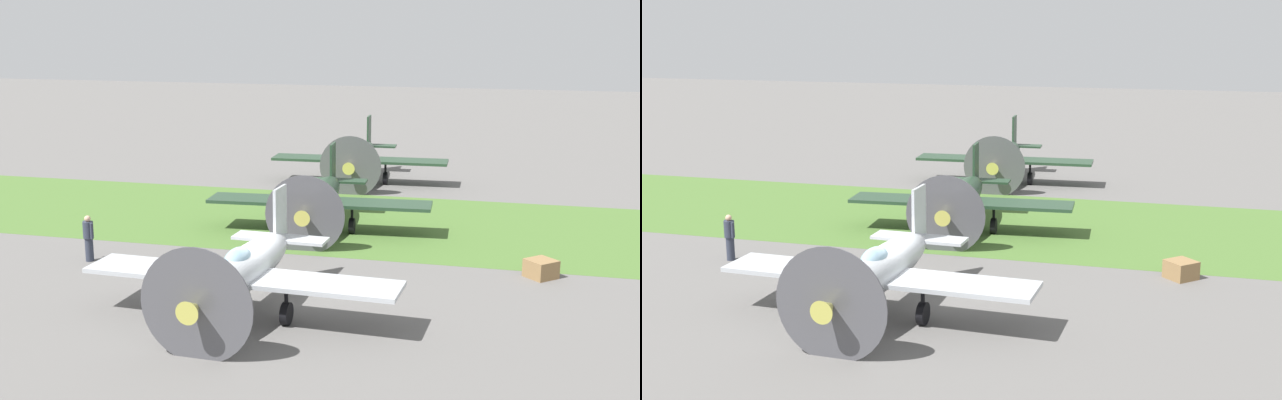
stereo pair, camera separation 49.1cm
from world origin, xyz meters
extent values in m
plane|color=#605E5B|center=(0.00, 0.00, 0.00)|extent=(160.00, 160.00, 0.00)
cube|color=#476B2D|center=(0.00, -11.07, 0.00)|extent=(120.00, 11.00, 0.01)
ellipsoid|color=#B2B7BC|center=(-0.16, 0.87, 1.46)|extent=(1.56, 6.90, 1.25)
cube|color=#B2B7BC|center=(-0.14, 1.27, 1.31)|extent=(9.73, 2.15, 0.14)
cube|color=#B2B7BC|center=(-0.30, -2.25, 2.37)|extent=(0.15, 1.11, 1.91)
cube|color=#B2B7BC|center=(-0.30, -2.25, 1.56)|extent=(3.26, 1.05, 0.10)
cone|color=#B7B24C|center=(0.01, 4.54, 1.46)|extent=(0.68, 0.73, 0.64)
cylinder|color=#4C4C51|center=(0.00, 4.34, 1.46)|extent=(3.22, 0.19, 3.22)
ellipsoid|color=#8CB2C6|center=(-0.13, 1.47, 1.90)|extent=(0.77, 1.44, 0.70)
cylinder|color=black|center=(-1.59, 1.43, 0.34)|extent=(0.25, 0.69, 0.68)
cylinder|color=black|center=(-1.59, 1.43, 0.83)|extent=(0.12, 0.12, 0.97)
cylinder|color=black|center=(1.32, 1.30, 0.34)|extent=(0.25, 0.69, 0.68)
cylinder|color=black|center=(1.32, 1.30, 0.83)|extent=(0.12, 0.12, 0.97)
cylinder|color=black|center=(-0.30, -2.35, 0.16)|extent=(0.14, 0.33, 0.32)
ellipsoid|color=#233D28|center=(0.13, -9.51, 1.41)|extent=(1.63, 6.69, 1.21)
cube|color=#233D28|center=(0.11, -9.13, 1.27)|extent=(9.44, 2.25, 0.14)
cube|color=#233D28|center=(0.33, -12.53, 2.29)|extent=(0.17, 1.08, 1.85)
cube|color=#233D28|center=(0.33, -12.53, 1.51)|extent=(3.17, 1.07, 0.10)
cone|color=#B7B24C|center=(-0.09, -5.97, 1.41)|extent=(0.67, 0.72, 0.62)
cylinder|color=#4C4C51|center=(-0.08, -6.16, 1.41)|extent=(3.11, 0.24, 3.12)
ellipsoid|color=#8CB2C6|center=(0.10, -8.93, 1.83)|extent=(0.77, 1.40, 0.68)
cylinder|color=black|center=(-1.31, -9.12, 0.33)|extent=(0.26, 0.67, 0.66)
cylinder|color=black|center=(-1.31, -9.12, 0.80)|extent=(0.12, 0.12, 0.93)
cylinder|color=black|center=(1.51, -8.94, 0.33)|extent=(0.26, 0.67, 0.66)
cylinder|color=black|center=(1.51, -8.94, 0.80)|extent=(0.12, 0.12, 0.93)
cylinder|color=black|center=(0.33, -12.62, 0.16)|extent=(0.14, 0.32, 0.31)
ellipsoid|color=#233D28|center=(0.51, -19.89, 1.42)|extent=(1.51, 6.72, 1.22)
cube|color=#233D28|center=(0.50, -19.50, 1.28)|extent=(9.49, 2.09, 0.14)
cube|color=#233D28|center=(0.65, -22.93, 2.31)|extent=(0.15, 1.08, 1.86)
cube|color=#233D28|center=(0.65, -22.93, 1.52)|extent=(3.18, 1.02, 0.10)
cone|color=#B7B24C|center=(0.35, -16.31, 1.42)|extent=(0.66, 0.71, 0.63)
cylinder|color=#4C4C51|center=(0.36, -16.51, 1.42)|extent=(3.14, 0.18, 3.14)
ellipsoid|color=#8CB2C6|center=(0.49, -19.31, 1.85)|extent=(0.75, 1.40, 0.69)
cylinder|color=black|center=(-0.93, -19.47, 0.33)|extent=(0.25, 0.68, 0.67)
cylinder|color=black|center=(-0.93, -19.47, 0.80)|extent=(0.12, 0.12, 0.94)
cylinder|color=black|center=(1.91, -19.34, 0.33)|extent=(0.25, 0.68, 0.67)
cylinder|color=black|center=(1.91, -19.34, 0.80)|extent=(0.12, 0.12, 0.94)
cylinder|color=black|center=(0.65, -23.03, 0.16)|extent=(0.13, 0.32, 0.31)
cylinder|color=#2D3342|center=(7.29, -2.91, 0.44)|extent=(0.30, 0.30, 0.88)
cylinder|color=#2D3342|center=(7.29, -2.91, 1.19)|extent=(0.38, 0.38, 0.62)
sphere|color=tan|center=(7.29, -2.91, 1.61)|extent=(0.23, 0.23, 0.23)
cylinder|color=#2D3342|center=(7.51, -3.05, 1.19)|extent=(0.11, 0.11, 0.59)
cylinder|color=#2D3342|center=(7.07, -2.78, 1.19)|extent=(0.11, 0.11, 0.59)
cube|color=olive|center=(-8.89, -4.99, 0.32)|extent=(1.27, 1.27, 0.64)
camera|label=1|loc=(-8.13, 23.20, 8.91)|focal=46.03mm
camera|label=2|loc=(-8.60, 23.08, 8.91)|focal=46.03mm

